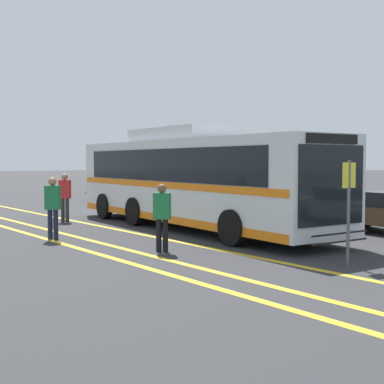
# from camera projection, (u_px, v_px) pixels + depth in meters

# --- Properties ---
(ground_plane) EXTENTS (220.00, 220.00, 0.00)m
(ground_plane) POSITION_uv_depth(u_px,v_px,m) (196.00, 228.00, 18.35)
(ground_plane) COLOR #2D2D30
(lane_strip_0) EXTENTS (32.29, 0.20, 0.01)m
(lane_strip_0) POSITION_uv_depth(u_px,v_px,m) (137.00, 234.00, 16.90)
(lane_strip_0) COLOR gold
(lane_strip_0) RESTS_ON ground_plane
(lane_strip_1) EXTENTS (32.29, 0.20, 0.01)m
(lane_strip_1) POSITION_uv_depth(u_px,v_px,m) (84.00, 239.00, 15.77)
(lane_strip_1) COLOR gold
(lane_strip_1) RESTS_ON ground_plane
(lane_strip_2) EXTENTS (32.29, 0.20, 0.01)m
(lane_strip_2) POSITION_uv_depth(u_px,v_px,m) (55.00, 242.00, 15.22)
(lane_strip_2) COLOR gold
(lane_strip_2) RESTS_ON ground_plane
(curb_strip) EXTENTS (40.29, 0.36, 0.15)m
(curb_strip) POSITION_uv_depth(u_px,v_px,m) (311.00, 215.00, 22.06)
(curb_strip) COLOR #99999E
(curb_strip) RESTS_ON ground_plane
(transit_bus) EXTENTS (12.73, 3.47, 3.44)m
(transit_bus) POSITION_uv_depth(u_px,v_px,m) (192.00, 178.00, 18.17)
(transit_bus) COLOR silver
(transit_bus) RESTS_ON ground_plane
(parked_car_0) EXTENTS (4.95, 2.12, 1.31)m
(parked_car_0) POSITION_uv_depth(u_px,v_px,m) (121.00, 189.00, 30.93)
(parked_car_0) COLOR navy
(parked_car_0) RESTS_ON ground_plane
(parked_car_1) EXTENTS (4.29, 2.08, 1.55)m
(parked_car_1) POSITION_uv_depth(u_px,v_px,m) (176.00, 193.00, 25.97)
(parked_car_1) COLOR olive
(parked_car_1) RESTS_ON ground_plane
(parked_car_2) EXTENTS (4.54, 2.05, 1.47)m
(parked_car_2) POSITION_uv_depth(u_px,v_px,m) (263.00, 199.00, 21.89)
(parked_car_2) COLOR #335B33
(parked_car_2) RESTS_ON ground_plane
(pedestrian_0) EXTENTS (0.45, 0.46, 1.82)m
(pedestrian_0) POSITION_uv_depth(u_px,v_px,m) (53.00, 204.00, 15.55)
(pedestrian_0) COLOR #191E38
(pedestrian_0) RESTS_ON ground_plane
(pedestrian_1) EXTENTS (0.44, 0.46, 1.82)m
(pedestrian_1) POSITION_uv_depth(u_px,v_px,m) (65.00, 194.00, 20.20)
(pedestrian_1) COLOR #2D2D33
(pedestrian_1) RESTS_ON ground_plane
(pedestrian_2) EXTENTS (0.46, 0.45, 1.72)m
(pedestrian_2) POSITION_uv_depth(u_px,v_px,m) (162.00, 213.00, 13.46)
(pedestrian_2) COLOR black
(pedestrian_2) RESTS_ON ground_plane
(bus_stop_sign) EXTENTS (0.07, 0.40, 2.31)m
(bus_stop_sign) POSITION_uv_depth(u_px,v_px,m) (349.00, 199.00, 11.75)
(bus_stop_sign) COLOR #59595E
(bus_stop_sign) RESTS_ON ground_plane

